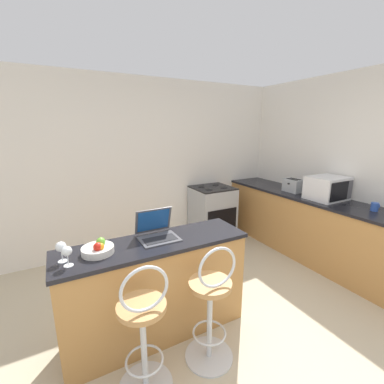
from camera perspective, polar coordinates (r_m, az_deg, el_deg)
ground_plane at (r=2.46m, az=12.36°, el=-35.69°), size 20.00×20.00×0.00m
wall_back at (r=4.04m, az=-12.04°, el=5.66°), size 12.00×0.06×2.60m
breakfast_bar at (r=2.49m, az=-7.84°, el=-20.43°), size 1.64×0.48×0.91m
counter_right at (r=4.16m, az=25.47°, el=-7.20°), size 0.65×3.18×0.91m
bar_stool_near at (r=2.05m, az=-10.68°, el=-28.33°), size 0.40×0.40×1.04m
bar_stool_far at (r=2.22m, az=4.24°, el=-24.15°), size 0.40×0.40×1.04m
laptop at (r=2.33m, az=-7.85°, el=-8.48°), size 0.34×0.31×0.25m
microwave at (r=3.96m, az=27.87°, el=0.78°), size 0.50×0.41×0.31m
toaster at (r=4.22m, az=21.57°, el=1.36°), size 0.21×0.27×0.20m
stove_range at (r=4.39m, az=4.50°, el=-4.75°), size 0.64×0.61×0.92m
mug_blue at (r=3.72m, az=35.53°, el=-2.67°), size 0.10×0.08×0.10m
wine_glass_tall at (r=2.12m, az=-27.11°, el=-10.92°), size 0.07×0.07×0.16m
fruit_bowl at (r=2.17m, az=-20.12°, el=-11.80°), size 0.24×0.24×0.11m
wine_glass_short at (r=2.04m, az=-26.04°, el=-11.90°), size 0.07×0.07×0.15m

